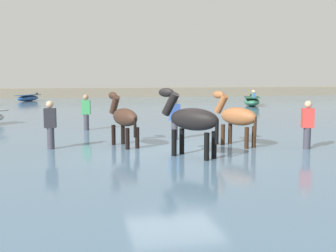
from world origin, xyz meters
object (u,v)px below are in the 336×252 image
horse_flank_dark_bay (124,119)px  person_wading_mid (175,121)px  horse_trailing_chestnut (237,118)px  person_onlooker_left (50,128)px  horse_lead_black (191,121)px  boat_distant_west (28,98)px  boat_distant_east (252,101)px  person_spectator_far (307,128)px  person_wading_close (86,115)px

horse_flank_dark_bay → person_wading_mid: (1.75, 1.01, -0.22)m
horse_trailing_chestnut → person_onlooker_left: horse_trailing_chestnut is taller
horse_lead_black → person_wading_mid: horse_lead_black is taller
boat_distant_west → boat_distant_east: size_ratio=0.86×
person_spectator_far → horse_lead_black: bearing=-173.1°
horse_flank_dark_bay → person_wading_mid: 2.03m
horse_lead_black → horse_flank_dark_bay: size_ratio=1.09×
horse_flank_dark_bay → boat_distant_west: horse_flank_dark_bay is taller
person_spectator_far → person_onlooker_left: 7.16m
person_wading_mid → person_wading_close: bearing=131.6°
horse_flank_dark_bay → boat_distant_west: bearing=101.9°
horse_flank_dark_bay → person_onlooker_left: 2.07m
person_onlooker_left → horse_lead_black: bearing=-29.1°
person_spectator_far → person_wading_close: size_ratio=1.00×
horse_trailing_chestnut → person_spectator_far: horse_trailing_chestnut is taller
boat_distant_east → person_spectator_far: 18.08m
horse_lead_black → horse_flank_dark_bay: (-1.47, 2.00, -0.10)m
horse_lead_black → person_wading_mid: 3.03m
boat_distant_west → person_wading_close: (4.26, -20.79, 0.32)m
boat_distant_west → person_wading_mid: person_wading_mid is taller
horse_trailing_chestnut → person_wading_close: horse_trailing_chestnut is taller
horse_flank_dark_bay → horse_lead_black: bearing=-53.8°
person_spectator_far → horse_trailing_chestnut: bearing=151.1°
boat_distant_east → person_wading_mid: (-9.06, -14.51, 0.27)m
person_wading_mid → person_onlooker_left: bearing=-164.6°
horse_flank_dark_bay → boat_distant_west: (-5.23, 24.85, -0.54)m
person_spectator_far → person_onlooker_left: size_ratio=1.00×
horse_lead_black → person_spectator_far: horse_lead_black is taller
horse_trailing_chestnut → person_wading_mid: (-1.47, 1.63, -0.23)m
horse_flank_dark_bay → person_spectator_far: horse_flank_dark_bay is taller
horse_lead_black → boat_distant_west: size_ratio=0.71×
boat_distant_west → person_wading_close: size_ratio=1.74×
person_wading_mid → horse_trailing_chestnut: bearing=-48.1°
horse_lead_black → person_spectator_far: (3.48, 0.42, -0.32)m
horse_trailing_chestnut → person_spectator_far: 1.98m
person_wading_close → person_spectator_far: bearing=-43.7°
horse_flank_dark_bay → person_wading_mid: horse_flank_dark_bay is taller
horse_lead_black → horse_trailing_chestnut: bearing=38.1°
horse_lead_black → horse_flank_dark_bay: horse_lead_black is taller
horse_lead_black → person_wading_close: (-2.43, 6.06, -0.32)m
horse_flank_dark_bay → person_wading_close: bearing=103.4°
horse_trailing_chestnut → boat_distant_east: size_ratio=0.56×
horse_flank_dark_bay → horse_trailing_chestnut: bearing=-11.0°
horse_flank_dark_bay → boat_distant_west: 25.40m
boat_distant_east → person_wading_mid: size_ratio=2.03×
horse_trailing_chestnut → person_spectator_far: bearing=-28.9°
person_onlooker_left → person_wading_close: size_ratio=1.00×
person_spectator_far → horse_flank_dark_bay: bearing=162.3°
boat_distant_east → person_wading_close: person_wading_close is taller
horse_flank_dark_bay → person_spectator_far: bearing=-17.7°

